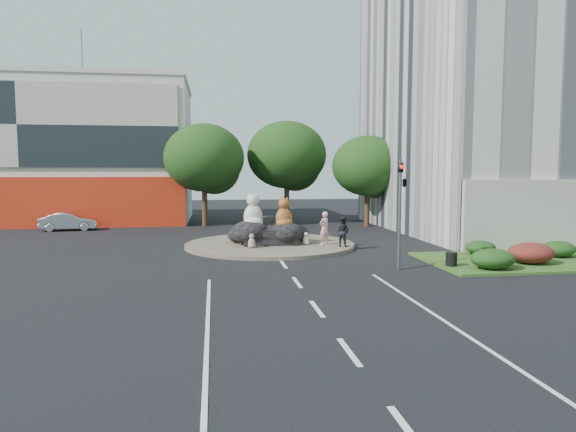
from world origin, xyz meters
The scene contains 22 objects.
ground centered at (0.00, 0.00, 0.00)m, with size 120.00×120.00×0.00m, color black.
roundabout_island centered at (0.00, 10.00, 0.10)m, with size 10.00×10.00×0.20m, color brown.
rock_plinth centered at (0.00, 10.00, 0.65)m, with size 3.20×2.60×0.90m, color black, non-canonical shape.
shophouse_block centered at (-18.00, 27.91, 6.18)m, with size 25.20×12.30×17.40m.
grass_verge centered at (12.00, 3.00, 0.06)m, with size 10.00×6.00×0.12m, color #234A18.
tree_left centered at (-3.93, 22.06, 5.25)m, with size 6.46×6.46×8.27m.
tree_mid centered at (3.07, 24.06, 5.56)m, with size 6.84×6.84×8.76m.
tree_right centered at (9.07, 20.06, 4.63)m, with size 5.70×5.70×7.30m.
hedge_near_green centered at (9.00, 1.00, 0.57)m, with size 2.00×1.60×0.90m, color #173210.
hedge_red centered at (11.50, 2.00, 0.61)m, with size 2.20×1.76×0.99m, color #4A1315.
hedge_mid_green centered at (14.00, 3.50, 0.53)m, with size 1.80×1.44×0.81m, color #173210.
hedge_back_green centered at (10.50, 4.80, 0.48)m, with size 1.60×1.28×0.72m, color #173210.
traffic_light centered at (5.10, 2.00, 3.62)m, with size 0.44×1.24×5.00m.
street_lamp centered at (12.82, 8.00, 4.55)m, with size 2.34×0.22×8.06m.
cat_white centered at (-1.01, 9.77, 2.17)m, with size 1.29×1.12×2.15m, color silver, non-canonical shape.
cat_tabby centered at (0.78, 9.54, 2.04)m, with size 1.12×0.97×1.87m, color #A64A22, non-canonical shape.
kitten_calico centered at (-1.21, 8.27, 0.61)m, with size 0.49×0.43×0.82m, color beige, non-canonical shape.
kitten_white centered at (1.99, 9.04, 0.57)m, with size 0.45×0.39×0.75m, color silver, non-canonical shape.
pedestrian_pink centered at (3.09, 9.06, 1.16)m, with size 0.70×0.46×1.91m, color pink.
pedestrian_dark centered at (3.93, 8.05, 1.05)m, with size 0.83×0.64×1.70m, color black.
parked_car centered at (-14.09, 20.29, 0.67)m, with size 1.42×4.08×1.34m, color #AFB1B7.
litter_bin centered at (7.50, 1.94, 0.44)m, with size 0.51×0.51×0.64m, color black.
Camera 1 is at (-3.28, -20.01, 4.48)m, focal length 32.00 mm.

